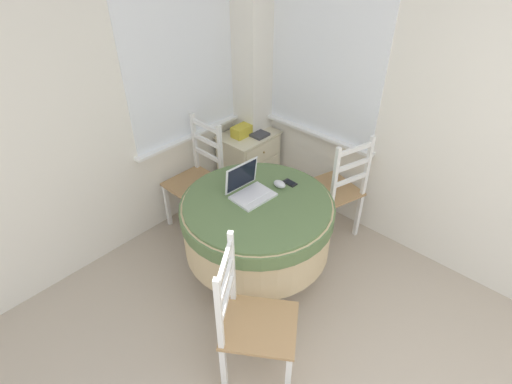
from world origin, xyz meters
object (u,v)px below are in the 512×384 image
object	(u,v)px
cell_phone	(290,183)
storage_box	(242,131)
dining_chair_near_right_window	(336,190)
dining_chair_camera_near	(251,322)
book_on_cabinet	(255,133)
computer_mouse	(280,184)
dining_chair_near_back_window	(197,179)
corner_cabinet	(249,163)
laptop	(249,189)
round_dining_table	(257,222)

from	to	relation	value
cell_phone	storage_box	distance (m)	1.00
dining_chair_near_right_window	storage_box	distance (m)	1.08
cell_phone	storage_box	world-z (taller)	storage_box
dining_chair_camera_near	book_on_cabinet	distance (m)	2.04
computer_mouse	dining_chair_near_right_window	size ratio (longest dim) A/B	0.10
dining_chair_near_back_window	storage_box	world-z (taller)	dining_chair_near_back_window
cell_phone	corner_cabinet	world-z (taller)	cell_phone
dining_chair_near_right_window	book_on_cabinet	bearing A→B (deg)	87.92
laptop	dining_chair_near_back_window	xyz separation A→B (m)	(0.11, 0.74, -0.31)
book_on_cabinet	dining_chair_camera_near	bearing A→B (deg)	-137.84
storage_box	corner_cabinet	bearing A→B (deg)	-22.69
storage_box	book_on_cabinet	distance (m)	0.14
round_dining_table	corner_cabinet	distance (m)	1.20
round_dining_table	dining_chair_near_back_window	size ratio (longest dim) A/B	1.12
dining_chair_near_back_window	dining_chair_camera_near	world-z (taller)	same
dining_chair_near_back_window	corner_cabinet	distance (m)	0.70
round_dining_table	dining_chair_camera_near	xyz separation A→B (m)	(-0.64, -0.55, -0.06)
dining_chair_near_back_window	book_on_cabinet	bearing A→B (deg)	-2.18
book_on_cabinet	dining_chair_near_right_window	bearing A→B (deg)	-92.08
computer_mouse	dining_chair_near_right_window	world-z (taller)	dining_chair_near_right_window
dining_chair_near_right_window	corner_cabinet	xyz separation A→B (m)	(-0.01, 1.03, -0.14)
dining_chair_near_right_window	corner_cabinet	size ratio (longest dim) A/B	1.55
laptop	computer_mouse	bearing A→B (deg)	-24.12
laptop	corner_cabinet	xyz separation A→B (m)	(0.79, 0.76, -0.45)
storage_box	dining_chair_near_right_window	bearing A→B (deg)	-85.99
cell_phone	dining_chair_near_right_window	size ratio (longest dim) A/B	0.11
round_dining_table	computer_mouse	xyz separation A→B (m)	(0.25, -0.00, 0.22)
cell_phone	dining_chair_near_back_window	world-z (taller)	dining_chair_near_back_window
round_dining_table	computer_mouse	size ratio (longest dim) A/B	10.90
cell_phone	corner_cabinet	xyz separation A→B (m)	(0.47, 0.89, -0.40)
cell_phone	dining_chair_near_right_window	xyz separation A→B (m)	(0.49, -0.14, -0.26)
dining_chair_near_back_window	round_dining_table	bearing A→B (deg)	-98.59
laptop	book_on_cabinet	world-z (taller)	laptop
book_on_cabinet	corner_cabinet	bearing A→B (deg)	137.26
computer_mouse	storage_box	size ratio (longest dim) A/B	0.50
computer_mouse	dining_chair_camera_near	size ratio (longest dim) A/B	0.10
corner_cabinet	storage_box	distance (m)	0.38
laptop	dining_chair_near_right_window	distance (m)	0.90
laptop	computer_mouse	world-z (taller)	laptop
dining_chair_near_back_window	computer_mouse	bearing A→B (deg)	-81.79
computer_mouse	dining_chair_camera_near	distance (m)	1.08
round_dining_table	computer_mouse	bearing A→B (deg)	-0.15
round_dining_table	dining_chair_near_right_window	size ratio (longest dim) A/B	1.12
dining_chair_near_back_window	storage_box	size ratio (longest dim) A/B	4.88
round_dining_table	dining_chair_near_back_window	distance (m)	0.86
round_dining_table	storage_box	size ratio (longest dim) A/B	5.47
dining_chair_camera_near	book_on_cabinet	world-z (taller)	dining_chair_camera_near
dining_chair_near_back_window	cell_phone	bearing A→B (deg)	-76.22
dining_chair_camera_near	storage_box	size ratio (longest dim) A/B	4.88
cell_phone	book_on_cabinet	size ratio (longest dim) A/B	0.45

